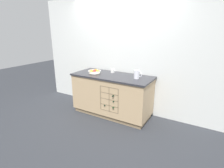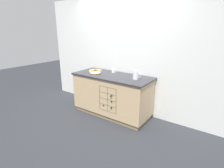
# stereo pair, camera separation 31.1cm
# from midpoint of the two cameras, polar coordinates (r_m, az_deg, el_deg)

# --- Properties ---
(ground_plane) EXTENTS (14.00, 14.00, 0.00)m
(ground_plane) POSITION_cam_midpoint_polar(r_m,az_deg,el_deg) (4.04, 2.24, -9.57)
(ground_plane) COLOR #2D3035
(back_wall) EXTENTS (4.40, 0.06, 2.55)m
(back_wall) POSITION_cam_midpoint_polar(r_m,az_deg,el_deg) (3.99, 5.76, 9.31)
(back_wall) COLOR silver
(back_wall) RESTS_ON ground_plane
(kitchen_island) EXTENTS (1.73, 0.75, 0.90)m
(kitchen_island) POSITION_cam_midpoint_polar(r_m,az_deg,el_deg) (3.85, 2.31, -3.53)
(kitchen_island) COLOR #8B7354
(kitchen_island) RESTS_ON ground_plane
(fruit_bowl) EXTENTS (0.28, 0.28, 0.09)m
(fruit_bowl) POSITION_cam_midpoint_polar(r_m,az_deg,el_deg) (3.89, -3.19, 4.16)
(fruit_bowl) COLOR silver
(fruit_bowl) RESTS_ON kitchen_island
(white_pitcher) EXTENTS (0.17, 0.11, 0.17)m
(white_pitcher) POSITION_cam_midpoint_polar(r_m,az_deg,el_deg) (3.44, 10.35, 2.99)
(white_pitcher) COLOR white
(white_pitcher) RESTS_ON kitchen_island
(ceramic_mug) EXTENTS (0.12, 0.08, 0.09)m
(ceramic_mug) POSITION_cam_midpoint_polar(r_m,az_deg,el_deg) (3.93, 2.78, 4.33)
(ceramic_mug) COLOR white
(ceramic_mug) RESTS_ON kitchen_island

